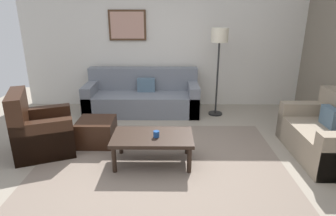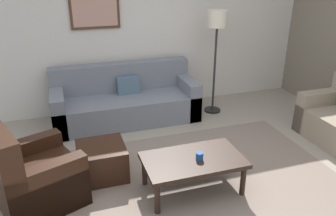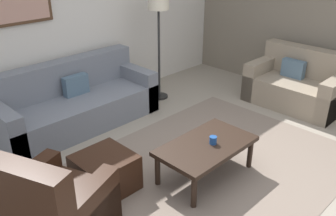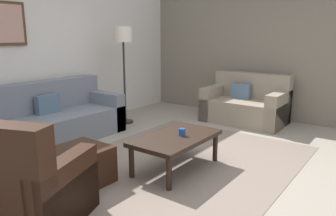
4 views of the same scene
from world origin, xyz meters
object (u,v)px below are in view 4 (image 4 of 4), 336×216
Objects in this scene: coffee_table at (176,140)px; lamp_standing at (123,44)px; couch_main at (45,122)px; ottoman at (80,166)px; armchair_leather at (26,192)px; cup at (182,132)px; couch_loveseat at (246,105)px.

lamp_standing is (1.16, 1.96, 1.05)m from coffee_table.
lamp_standing is at bearing 59.24° from coffee_table.
coffee_table is at bearing -81.18° from couch_main.
ottoman is 0.33× the size of lamp_standing.
couch_main is 4.08× the size of ottoman.
couch_main is at bearing 172.48° from lamp_standing.
armchair_leather is at bearing 170.10° from coffee_table.
cup is 2.48m from lamp_standing.
coffee_table reaches higher than ottoman.
lamp_standing is at bearing 33.00° from ottoman.
couch_loveseat is 1.30× the size of coffee_table.
ottoman is (-0.59, -1.56, -0.10)m from couch_main.
lamp_standing is (-1.40, 1.74, 1.11)m from couch_loveseat.
armchair_leather is at bearing 168.93° from cup.
couch_loveseat reaches higher than ottoman.
lamp_standing reaches higher than armchair_leather.
coffee_table is 2.51m from lamp_standing.
coffee_table is at bearing 139.23° from cup.
coffee_table is (-2.56, -0.22, 0.06)m from couch_loveseat.
couch_main is at bearing 53.70° from armchair_leather.
couch_loveseat is at bearing -1.06° from armchair_leather.
coffee_table is at bearing -175.14° from couch_loveseat.
couch_loveseat is 2.57m from coffee_table.
couch_main is 2.07× the size of coffee_table.
armchair_leather reaches higher than cup.
couch_main is 2.31m from armchair_leather.
armchair_leather is 1.85× the size of ottoman.
coffee_table is (1.70, -0.30, 0.05)m from armchair_leather.
ottoman is 2.77m from lamp_standing.
armchair_leather reaches higher than couch_loveseat.
couch_main is 2.24m from cup.
lamp_standing reaches higher than ottoman.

